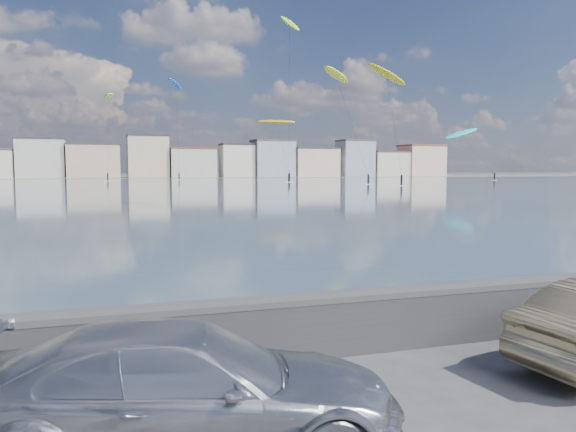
# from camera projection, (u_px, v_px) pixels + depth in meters

# --- Properties ---
(bay_water) EXTENTS (500.00, 177.00, 0.00)m
(bay_water) POSITION_uv_depth(u_px,v_px,m) (121.00, 187.00, 93.02)
(bay_water) COLOR #37545E
(bay_water) RESTS_ON ground
(far_shore_strip) EXTENTS (500.00, 60.00, 0.00)m
(far_shore_strip) POSITION_uv_depth(u_px,v_px,m) (113.00, 177.00, 195.91)
(far_shore_strip) COLOR #4C473D
(far_shore_strip) RESTS_ON ground
(seawall) EXTENTS (400.00, 0.36, 1.08)m
(seawall) POSITION_uv_depth(u_px,v_px,m) (253.00, 327.00, 8.77)
(seawall) COLOR #28282B
(seawall) RESTS_ON ground
(far_buildings) EXTENTS (240.79, 13.26, 14.60)m
(far_buildings) POSITION_uv_depth(u_px,v_px,m) (117.00, 159.00, 182.53)
(far_buildings) COLOR beige
(far_buildings) RESTS_ON ground
(car_silver) EXTENTS (5.01, 2.85, 1.37)m
(car_silver) POSITION_uv_depth(u_px,v_px,m) (186.00, 389.00, 6.05)
(car_silver) COLOR #AEB0B5
(car_silver) RESTS_ON ground
(kitesurfer_0) EXTENTS (9.67, 15.19, 23.80)m
(kitesurfer_0) POSITION_uv_depth(u_px,v_px,m) (336.00, 76.00, 114.79)
(kitesurfer_0) COLOR yellow
(kitesurfer_0) RESTS_ON ground
(kitesurfer_1) EXTENTS (6.29, 13.71, 39.35)m
(kitesurfer_1) POSITION_uv_depth(u_px,v_px,m) (290.00, 26.00, 130.00)
(kitesurfer_1) COLOR #8CD826
(kitesurfer_1) RESTS_ON ground
(kitesurfer_2) EXTENTS (10.28, 13.55, 15.35)m
(kitesurfer_2) POSITION_uv_depth(u_px,v_px,m) (276.00, 122.00, 140.59)
(kitesurfer_2) COLOR #BF8C19
(kitesurfer_2) RESTS_ON ground
(kitesurfer_8) EXTENTS (3.42, 17.15, 22.86)m
(kitesurfer_8) POSITION_uv_depth(u_px,v_px,m) (109.00, 97.00, 144.78)
(kitesurfer_8) COLOR #8CD826
(kitesurfer_8) RESTS_ON ground
(kitesurfer_9) EXTENTS (10.27, 12.44, 14.86)m
(kitesurfer_9) POSITION_uv_depth(u_px,v_px,m) (461.00, 134.00, 152.19)
(kitesurfer_9) COLOR #19BFBF
(kitesurfer_9) RESTS_ON ground
(kitesurfer_13) EXTENTS (6.36, 16.74, 28.66)m
(kitesurfer_13) POSITION_uv_depth(u_px,v_px,m) (175.00, 86.00, 159.65)
(kitesurfer_13) COLOR blue
(kitesurfer_13) RESTS_ON ground
(kitesurfer_16) EXTENTS (7.43, 12.69, 23.63)m
(kitesurfer_16) POSITION_uv_depth(u_px,v_px,m) (387.00, 76.00, 106.94)
(kitesurfer_16) COLOR yellow
(kitesurfer_16) RESTS_ON ground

